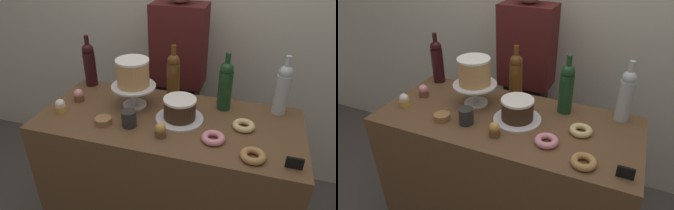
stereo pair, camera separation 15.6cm
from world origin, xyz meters
The scene contains 20 objects.
back_wall centered at (0.00, 0.88, 1.30)m, with size 6.00×0.05×2.60m.
display_counter centered at (0.00, 0.00, 0.46)m, with size 1.38×0.62×0.92m.
cake_stand_pedestal centered at (-0.22, 0.08, 1.01)m, with size 0.25×0.25×0.13m.
white_layer_cake centered at (-0.22, 0.08, 1.13)m, with size 0.18×0.18×0.15m.
silver_serving_platter centered at (0.06, 0.01, 0.93)m, with size 0.25×0.25×0.01m.
chocolate_round_cake centered at (0.06, 0.01, 0.99)m, with size 0.17×0.17×0.11m.
wine_bottle_dark_red centered at (-0.59, 0.25, 1.07)m, with size 0.08×0.08×0.33m.
wine_bottle_green centered at (0.26, 0.19, 1.07)m, with size 0.08×0.08×0.33m.
wine_bottle_amber centered at (-0.04, 0.23, 1.07)m, with size 0.08×0.08×0.33m.
wine_bottle_clear centered at (0.56, 0.23, 1.07)m, with size 0.08×0.08×0.33m.
cupcake_caramel centered at (0.01, -0.17, 0.96)m, with size 0.06×0.06×0.07m.
cupcake_strawberry centered at (-0.55, 0.03, 0.96)m, with size 0.06×0.06×0.07m.
cupcake_vanilla centered at (-0.58, -0.11, 0.96)m, with size 0.06×0.06×0.07m.
donut_maple centered at (0.45, -0.21, 0.94)m, with size 0.11×0.11×0.03m.
donut_glazed centered at (0.39, 0.02, 0.94)m, with size 0.11×0.11×0.03m.
donut_pink centered at (0.26, -0.13, 0.94)m, with size 0.11×0.11×0.03m.
cookie_stack centered at (-0.30, -0.15, 0.94)m, with size 0.08×0.08×0.03m.
price_sign_chalkboard centered at (0.62, -0.22, 0.95)m, with size 0.07×0.01×0.05m.
coffee_cup_ceramic centered at (-0.17, -0.13, 0.97)m, with size 0.08×0.08×0.08m.
barista_figure centered at (-0.11, 0.60, 0.84)m, with size 0.36×0.22×1.60m.
Camera 2 is at (0.55, -1.25, 1.77)m, focal length 32.35 mm.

